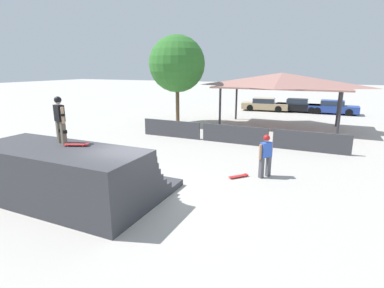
{
  "coord_description": "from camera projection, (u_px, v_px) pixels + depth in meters",
  "views": [
    {
      "loc": [
        5.16,
        -7.58,
        4.3
      ],
      "look_at": [
        -0.13,
        4.04,
        1.01
      ],
      "focal_mm": 28.0,
      "sensor_mm": 36.0,
      "label": 1
    }
  ],
  "objects": [
    {
      "name": "parked_car_black",
      "position": [
        298.0,
        106.0,
        29.57
      ],
      "size": [
        4.23,
        1.89,
        1.27
      ],
      "rotation": [
        0.0,
        0.0,
        0.03
      ],
      "color": "black",
      "rests_on": "ground"
    },
    {
      "name": "parked_car_tan",
      "position": [
        265.0,
        105.0,
        30.31
      ],
      "size": [
        4.65,
        2.07,
        1.27
      ],
      "rotation": [
        0.0,
        0.0,
        0.09
      ],
      "color": "tan",
      "rests_on": "ground"
    },
    {
      "name": "tree_beside_pavilion",
      "position": [
        177.0,
        64.0,
        22.35
      ],
      "size": [
        4.2,
        4.2,
        6.64
      ],
      "color": "brown",
      "rests_on": "ground"
    },
    {
      "name": "skateboard_on_deck",
      "position": [
        77.0,
        144.0,
        9.56
      ],
      "size": [
        0.8,
        0.5,
        0.09
      ],
      "rotation": [
        0.0,
        0.0,
        0.41
      ],
      "color": "red",
      "rests_on": "quarter_pipe_ramp"
    },
    {
      "name": "skateboard_on_ground",
      "position": [
        239.0,
        176.0,
        12.02
      ],
      "size": [
        0.71,
        0.76,
        0.09
      ],
      "rotation": [
        0.0,
        0.0,
        0.84
      ],
      "color": "red",
      "rests_on": "ground"
    },
    {
      "name": "quarter_pipe_ramp",
      "position": [
        68.0,
        176.0,
        9.88
      ],
      "size": [
        5.86,
        4.1,
        1.85
      ],
      "color": "#38383D",
      "rests_on": "ground"
    },
    {
      "name": "skater_on_deck",
      "position": [
        60.0,
        117.0,
        9.72
      ],
      "size": [
        0.67,
        0.36,
        1.55
      ],
      "rotation": [
        0.0,
        0.0,
        -0.34
      ],
      "color": "#6B6051",
      "rests_on": "quarter_pipe_ramp"
    },
    {
      "name": "ground_plane",
      "position": [
        145.0,
        202.0,
        9.82
      ],
      "size": [
        160.0,
        160.0,
        0.0
      ],
      "primitive_type": "plane",
      "color": "#ADA8A0"
    },
    {
      "name": "barrier_fence",
      "position": [
        234.0,
        135.0,
        17.27
      ],
      "size": [
        12.13,
        0.12,
        1.05
      ],
      "color": "#3D3D42",
      "rests_on": "ground"
    },
    {
      "name": "parked_car_blue",
      "position": [
        333.0,
        108.0,
        28.28
      ],
      "size": [
        4.4,
        1.77,
        1.27
      ],
      "rotation": [
        0.0,
        0.0,
        -0.01
      ],
      "color": "navy",
      "rests_on": "ground"
    },
    {
      "name": "bystander_walking",
      "position": [
        266.0,
        152.0,
        11.83
      ],
      "size": [
        0.49,
        0.62,
        1.75
      ],
      "rotation": [
        0.0,
        0.0,
        4.09
      ],
      "color": "#4C4C51",
      "rests_on": "ground"
    },
    {
      "name": "pavilion_shelter",
      "position": [
        282.0,
        81.0,
        21.28
      ],
      "size": [
        9.12,
        4.87,
        3.93
      ],
      "color": "#2D2D33",
      "rests_on": "ground"
    }
  ]
}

